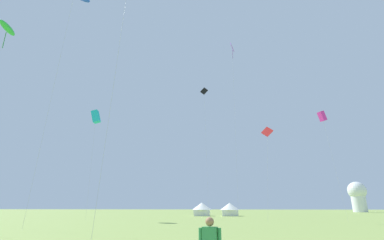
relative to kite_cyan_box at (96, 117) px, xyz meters
The scene contains 9 objects.
kite_cyan_box is the anchor object (origin of this frame).
kite_red_diamond 29.66m from the kite_cyan_box, ahead, with size 2.22×2.49×14.11m.
kite_purple_diamond 29.19m from the kite_cyan_box, ahead, with size 0.89×3.17×33.66m.
kite_black_diamond 24.04m from the kite_cyan_box, 33.01° to the left, with size 1.86×1.34×27.74m.
kite_magenta_box 38.03m from the kite_cyan_box, ahead, with size 1.47×2.12×16.33m.
kite_green_parafoil 21.03m from the kite_cyan_box, 93.44° to the right, with size 1.64×2.90×21.30m.
festival_tent_left 30.58m from the kite_cyan_box, 48.10° to the left, with size 4.33×4.33×2.82m.
festival_tent_center 34.50m from the kite_cyan_box, 39.50° to the left, with size 4.25×4.25×2.76m.
observatory_dome 97.65m from the kite_cyan_box, 42.09° to the left, with size 6.40×6.40×10.80m.
Camera 1 is at (3.40, -2.09, 1.99)m, focal length 25.48 mm.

